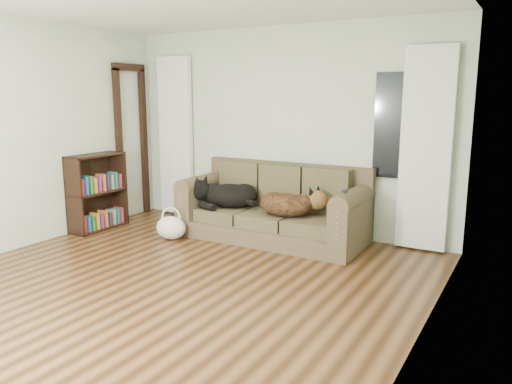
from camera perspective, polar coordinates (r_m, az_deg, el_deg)
The scene contains 13 objects.
floor at distance 4.71m, azimuth -11.15°, elevation -10.98°, with size 5.00×5.00×0.00m, color black.
wall_back at distance 6.47m, azimuth 3.13°, elevation 7.08°, with size 4.50×0.04×2.60m, color beige.
wall_right at distance 3.36m, azimuth 18.35°, elevation 2.74°, with size 0.04×5.00×2.60m, color beige.
curtain_left at distance 7.34m, azimuth -9.17°, elevation 6.27°, with size 0.55×0.08×2.25m, color white.
curtain_right at distance 5.82m, azimuth 18.82°, elevation 4.57°, with size 0.55×0.08×2.25m, color white.
window_pane at distance 5.93m, azimuth 15.73°, elevation 7.28°, with size 0.50×0.03×1.20m, color black.
door_casing at distance 7.40m, azimuth -13.98°, elevation 5.34°, with size 0.07×0.60×2.10m, color black.
sofa at distance 6.08m, azimuth 1.80°, elevation -1.28°, with size 2.27×0.98×0.93m, color brown.
dog_black_lab at distance 6.33m, azimuth -3.34°, elevation -0.52°, with size 0.71×0.50×0.30m, color black.
dog_shepherd at distance 5.86m, azimuth 3.86°, elevation -1.37°, with size 0.66×0.47×0.29m, color black.
tv_remote at distance 5.47m, azimuth 10.11°, elevation 0.14°, with size 0.05×0.17×0.02m, color black.
tote_bag at distance 6.22m, azimuth -9.69°, elevation -3.89°, with size 0.39×0.30×0.28m, color silver.
bookshelf at distance 6.85m, azimuth -17.68°, elevation 0.05°, with size 0.30×0.79×0.99m, color black.
Camera 1 is at (2.91, -3.26, 1.76)m, focal length 35.00 mm.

